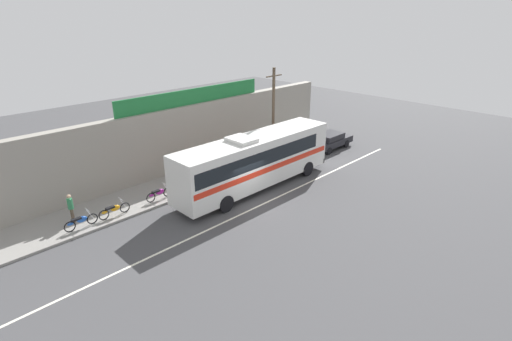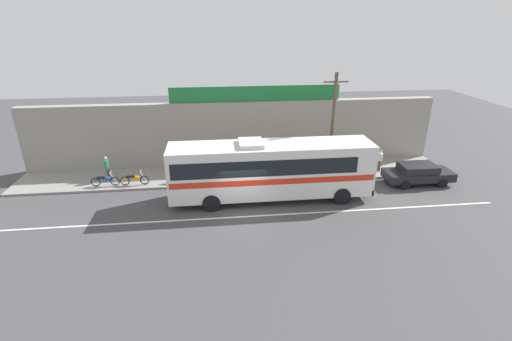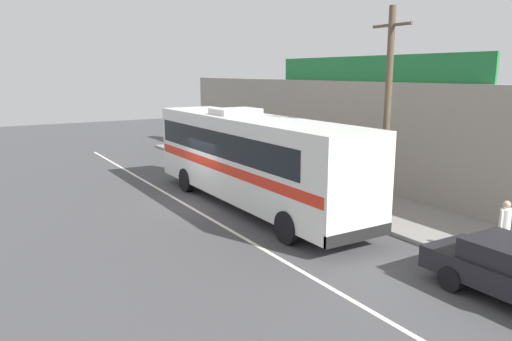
{
  "view_description": "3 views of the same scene",
  "coord_description": "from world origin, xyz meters",
  "px_view_note": "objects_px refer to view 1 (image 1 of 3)",
  "views": [
    {
      "loc": [
        -15.11,
        -15.69,
        11.13
      ],
      "look_at": [
        1.8,
        1.22,
        1.25
      ],
      "focal_mm": 27.36,
      "sensor_mm": 36.0,
      "label": 1
    },
    {
      "loc": [
        -1.43,
        -18.93,
        10.44
      ],
      "look_at": [
        0.96,
        2.01,
        1.62
      ],
      "focal_mm": 25.82,
      "sensor_mm": 36.0,
      "label": 2
    },
    {
      "loc": [
        17.57,
        -8.14,
        5.22
      ],
      "look_at": [
        1.05,
        1.95,
        1.26
      ],
      "focal_mm": 33.96,
      "sensor_mm": 36.0,
      "label": 3
    }
  ],
  "objects_px": {
    "pedestrian_far_left": "(298,136)",
    "intercity_bus": "(254,159)",
    "utility_pole": "(273,114)",
    "motorcycle_black": "(114,210)",
    "motorcycle_orange": "(159,193)",
    "motorcycle_red": "(80,221)",
    "pedestrian_near_shop": "(212,161)",
    "parked_car": "(330,140)",
    "pedestrian_by_curb": "(71,206)"
  },
  "relations": [
    {
      "from": "motorcycle_red",
      "to": "motorcycle_black",
      "type": "distance_m",
      "value": 1.89
    },
    {
      "from": "motorcycle_orange",
      "to": "motorcycle_red",
      "type": "bearing_deg",
      "value": -179.9
    },
    {
      "from": "motorcycle_orange",
      "to": "pedestrian_by_curb",
      "type": "bearing_deg",
      "value": 168.56
    },
    {
      "from": "pedestrian_far_left",
      "to": "intercity_bus",
      "type": "bearing_deg",
      "value": -159.26
    },
    {
      "from": "motorcycle_orange",
      "to": "motorcycle_black",
      "type": "bearing_deg",
      "value": -179.03
    },
    {
      "from": "utility_pole",
      "to": "motorcycle_orange",
      "type": "relative_size",
      "value": 3.91
    },
    {
      "from": "utility_pole",
      "to": "pedestrian_by_curb",
      "type": "height_order",
      "value": "utility_pole"
    },
    {
      "from": "pedestrian_far_left",
      "to": "utility_pole",
      "type": "bearing_deg",
      "value": -170.36
    },
    {
      "from": "utility_pole",
      "to": "pedestrian_far_left",
      "type": "bearing_deg",
      "value": 9.64
    },
    {
      "from": "utility_pole",
      "to": "motorcycle_orange",
      "type": "height_order",
      "value": "utility_pole"
    },
    {
      "from": "motorcycle_black",
      "to": "motorcycle_orange",
      "type": "bearing_deg",
      "value": 0.97
    },
    {
      "from": "motorcycle_orange",
      "to": "pedestrian_by_curb",
      "type": "xyz_separation_m",
      "value": [
        -4.91,
        0.99,
        0.55
      ]
    },
    {
      "from": "motorcycle_black",
      "to": "pedestrian_by_curb",
      "type": "distance_m",
      "value": 2.26
    },
    {
      "from": "utility_pole",
      "to": "motorcycle_black",
      "type": "xyz_separation_m",
      "value": [
        -13.16,
        0.19,
        -3.27
      ]
    },
    {
      "from": "motorcycle_orange",
      "to": "pedestrian_by_curb",
      "type": "distance_m",
      "value": 5.04
    },
    {
      "from": "motorcycle_black",
      "to": "motorcycle_red",
      "type": "bearing_deg",
      "value": 178.71
    },
    {
      "from": "motorcycle_red",
      "to": "pedestrian_near_shop",
      "type": "xyz_separation_m",
      "value": [
        9.99,
        1.06,
        0.49
      ]
    },
    {
      "from": "intercity_bus",
      "to": "utility_pole",
      "type": "relative_size",
      "value": 1.71
    },
    {
      "from": "utility_pole",
      "to": "pedestrian_by_curb",
      "type": "relative_size",
      "value": 4.26
    },
    {
      "from": "intercity_bus",
      "to": "motorcycle_black",
      "type": "distance_m",
      "value": 9.17
    },
    {
      "from": "utility_pole",
      "to": "pedestrian_far_left",
      "type": "distance_m",
      "value": 4.87
    },
    {
      "from": "utility_pole",
      "to": "motorcycle_orange",
      "type": "distance_m",
      "value": 10.69
    },
    {
      "from": "motorcycle_black",
      "to": "pedestrian_near_shop",
      "type": "bearing_deg",
      "value": 7.76
    },
    {
      "from": "parked_car",
      "to": "motorcycle_red",
      "type": "distance_m",
      "value": 20.85
    },
    {
      "from": "pedestrian_far_left",
      "to": "pedestrian_near_shop",
      "type": "distance_m",
      "value": 9.02
    },
    {
      "from": "pedestrian_far_left",
      "to": "pedestrian_by_curb",
      "type": "xyz_separation_m",
      "value": [
        -19.03,
        0.56,
        0.05
      ]
    },
    {
      "from": "parked_car",
      "to": "motorcycle_black",
      "type": "xyz_separation_m",
      "value": [
        -18.89,
        1.6,
        -0.17
      ]
    },
    {
      "from": "motorcycle_orange",
      "to": "pedestrian_near_shop",
      "type": "height_order",
      "value": "pedestrian_near_shop"
    },
    {
      "from": "intercity_bus",
      "to": "motorcycle_red",
      "type": "relative_size",
      "value": 6.61
    },
    {
      "from": "motorcycle_black",
      "to": "pedestrian_far_left",
      "type": "relative_size",
      "value": 1.19
    },
    {
      "from": "pedestrian_near_shop",
      "to": "motorcycle_black",
      "type": "bearing_deg",
      "value": -172.24
    },
    {
      "from": "pedestrian_far_left",
      "to": "pedestrian_near_shop",
      "type": "relative_size",
      "value": 1.0
    },
    {
      "from": "utility_pole",
      "to": "motorcycle_black",
      "type": "height_order",
      "value": "utility_pole"
    },
    {
      "from": "pedestrian_by_curb",
      "to": "parked_car",
      "type": "bearing_deg",
      "value": -7.25
    },
    {
      "from": "motorcycle_red",
      "to": "pedestrian_far_left",
      "type": "xyz_separation_m",
      "value": [
        18.99,
        0.44,
        0.49
      ]
    },
    {
      "from": "motorcycle_orange",
      "to": "motorcycle_black",
      "type": "distance_m",
      "value": 2.99
    },
    {
      "from": "utility_pole",
      "to": "motorcycle_red",
      "type": "relative_size",
      "value": 3.87
    },
    {
      "from": "motorcycle_red",
      "to": "motorcycle_orange",
      "type": "xyz_separation_m",
      "value": [
        4.88,
        0.01,
        0.0
      ]
    },
    {
      "from": "parked_car",
      "to": "pedestrian_by_curb",
      "type": "height_order",
      "value": "pedestrian_by_curb"
    },
    {
      "from": "motorcycle_red",
      "to": "motorcycle_orange",
      "type": "distance_m",
      "value": 4.88
    },
    {
      "from": "utility_pole",
      "to": "motorcycle_black",
      "type": "relative_size",
      "value": 3.77
    },
    {
      "from": "utility_pole",
      "to": "pedestrian_far_left",
      "type": "height_order",
      "value": "utility_pole"
    },
    {
      "from": "motorcycle_black",
      "to": "pedestrian_far_left",
      "type": "height_order",
      "value": "pedestrian_far_left"
    },
    {
      "from": "intercity_bus",
      "to": "pedestrian_far_left",
      "type": "bearing_deg",
      "value": 20.74
    },
    {
      "from": "intercity_bus",
      "to": "motorcycle_orange",
      "type": "xyz_separation_m",
      "value": [
        -5.63,
        2.78,
        -1.5
      ]
    },
    {
      "from": "intercity_bus",
      "to": "motorcycle_red",
      "type": "bearing_deg",
      "value": 165.22
    },
    {
      "from": "intercity_bus",
      "to": "motorcycle_orange",
      "type": "relative_size",
      "value": 6.68
    },
    {
      "from": "motorcycle_black",
      "to": "utility_pole",
      "type": "bearing_deg",
      "value": -0.82
    },
    {
      "from": "utility_pole",
      "to": "motorcycle_red",
      "type": "height_order",
      "value": "utility_pole"
    },
    {
      "from": "parked_car",
      "to": "utility_pole",
      "type": "relative_size",
      "value": 0.63
    }
  ]
}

